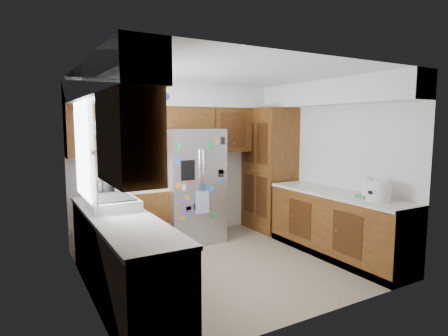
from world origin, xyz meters
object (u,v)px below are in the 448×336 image
Objects in this scene: pantry at (269,169)px; fridge at (191,186)px; paper_towel at (367,188)px; rice_cooker at (379,190)px.

fridge is at bearing 177.94° from pantry.
paper_towel is (1.47, -2.18, 0.16)m from fridge.
pantry is 2.13m from paper_towel.
pantry is 2.28m from rice_cooker.
pantry is 1.51m from fridge.
pantry is 7.43× the size of paper_towel.
fridge reaches higher than paper_towel.
rice_cooker is 0.15m from paper_towel.
paper_towel is at bearing -90.75° from pantry.
paper_towel is (-0.03, -2.13, -0.01)m from pantry.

